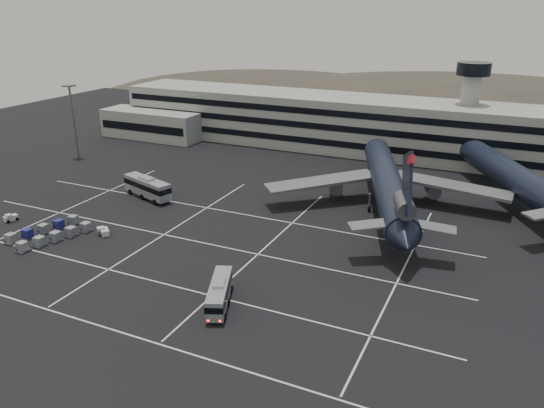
{
  "coord_description": "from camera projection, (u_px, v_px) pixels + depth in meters",
  "views": [
    {
      "loc": [
        45.87,
        -63.52,
        37.4
      ],
      "look_at": [
        10.14,
        13.34,
        5.0
      ],
      "focal_mm": 35.0,
      "sensor_mm": 36.0,
      "label": 1
    }
  ],
  "objects": [
    {
      "name": "trijet_far",
      "position": [
        511.0,
        175.0,
        104.71
      ],
      "size": [
        33.74,
        53.32,
        18.08
      ],
      "rotation": [
        0.0,
        0.0,
        0.48
      ],
      "color": "black",
      "rests_on": "ground"
    },
    {
      "name": "tug_a",
      "position": [
        10.0,
        218.0,
        96.36
      ],
      "size": [
        1.91,
        2.54,
        1.46
      ],
      "rotation": [
        0.0,
        0.0,
        -0.26
      ],
      "color": "silver",
      "rests_on": "ground"
    },
    {
      "name": "tug_b",
      "position": [
        105.0,
        232.0,
        90.52
      ],
      "size": [
        2.71,
        2.57,
        1.51
      ],
      "rotation": [
        0.0,
        0.0,
        0.89
      ],
      "color": "silver",
      "rests_on": "ground"
    },
    {
      "name": "ground",
      "position": [
        180.0,
        250.0,
        85.22
      ],
      "size": [
        260.0,
        260.0,
        0.0
      ],
      "primitive_type": "plane",
      "color": "black",
      "rests_on": "ground"
    },
    {
      "name": "terminal",
      "position": [
        318.0,
        122.0,
        144.17
      ],
      "size": [
        125.0,
        26.0,
        24.0
      ],
      "color": "gray",
      "rests_on": "ground"
    },
    {
      "name": "hills",
      "position": [
        443.0,
        126.0,
        226.44
      ],
      "size": [
        352.0,
        180.0,
        44.0
      ],
      "color": "#38332B",
      "rests_on": "ground"
    },
    {
      "name": "lane_markings",
      "position": [
        188.0,
        250.0,
        85.46
      ],
      "size": [
        90.0,
        55.62,
        0.01
      ],
      "color": "silver",
      "rests_on": "ground"
    },
    {
      "name": "lightpole_left",
      "position": [
        72.0,
        111.0,
        132.3
      ],
      "size": [
        2.4,
        2.4,
        18.28
      ],
      "color": "slate",
      "rests_on": "ground"
    },
    {
      "name": "bus_far",
      "position": [
        147.0,
        187.0,
        107.21
      ],
      "size": [
        12.78,
        6.71,
        4.42
      ],
      "rotation": [
        0.0,
        0.0,
        1.25
      ],
      "color": "#9B9FA3",
      "rests_on": "ground"
    },
    {
      "name": "bus_near",
      "position": [
        219.0,
        292.0,
        69.18
      ],
      "size": [
        5.94,
        10.16,
        3.54
      ],
      "rotation": [
        0.0,
        0.0,
        0.39
      ],
      "color": "#9B9FA3",
      "rests_on": "ground"
    },
    {
      "name": "trijet_main",
      "position": [
        387.0,
        184.0,
        100.15
      ],
      "size": [
        44.85,
        56.03,
        18.08
      ],
      "rotation": [
        0.0,
        0.0,
        0.33
      ],
      "color": "black",
      "rests_on": "ground"
    },
    {
      "name": "uld_cluster",
      "position": [
        49.0,
        233.0,
        89.65
      ],
      "size": [
        10.11,
        14.28,
        1.69
      ],
      "rotation": [
        0.0,
        0.0,
        -0.33
      ],
      "color": "#2D2D30",
      "rests_on": "ground"
    }
  ]
}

